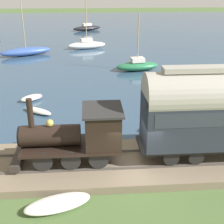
# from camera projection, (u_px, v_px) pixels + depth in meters

# --- Properties ---
(ground_plane) EXTENTS (200.00, 200.00, 0.00)m
(ground_plane) POSITION_uv_depth(u_px,v_px,m) (133.00, 173.00, 15.39)
(ground_plane) COLOR #476033
(harbor_water) EXTENTS (80.00, 80.00, 0.01)m
(harbor_water) POSITION_uv_depth(u_px,v_px,m) (100.00, 34.00, 55.02)
(harbor_water) COLOR #2D4760
(harbor_water) RESTS_ON ground
(rail_embankment) EXTENTS (4.40, 56.00, 0.51)m
(rail_embankment) POSITION_uv_depth(u_px,v_px,m) (132.00, 163.00, 15.91)
(rail_embankment) COLOR #756651
(rail_embankment) RESTS_ON ground
(steam_locomotive) EXTENTS (2.25, 5.35, 3.33)m
(steam_locomotive) POSITION_uv_depth(u_px,v_px,m) (81.00, 133.00, 15.02)
(steam_locomotive) COLOR black
(steam_locomotive) RESTS_ON rail_embankment
(sailboat_black) EXTENTS (3.88, 5.73, 5.17)m
(sailboat_black) POSITION_uv_depth(u_px,v_px,m) (87.00, 28.00, 58.91)
(sailboat_black) COLOR black
(sailboat_black) RESTS_ON harbor_water
(sailboat_white) EXTENTS (2.57, 5.44, 9.30)m
(sailboat_white) POSITION_uv_depth(u_px,v_px,m) (87.00, 44.00, 43.17)
(sailboat_white) COLOR white
(sailboat_white) RESTS_ON harbor_water
(sailboat_blue) EXTENTS (4.14, 6.50, 6.77)m
(sailboat_blue) POSITION_uv_depth(u_px,v_px,m) (26.00, 51.00, 39.29)
(sailboat_blue) COLOR #335199
(sailboat_blue) RESTS_ON harbor_water
(sailboat_green) EXTENTS (2.50, 4.78, 5.79)m
(sailboat_green) POSITION_uv_depth(u_px,v_px,m) (137.00, 65.00, 32.79)
(sailboat_green) COLOR #236B42
(sailboat_green) RESTS_ON harbor_water
(rowboat_mid_harbor) EXTENTS (1.99, 2.39, 0.33)m
(rowboat_mid_harbor) POSITION_uv_depth(u_px,v_px,m) (38.00, 111.00, 22.32)
(rowboat_mid_harbor) COLOR beige
(rowboat_mid_harbor) RESTS_ON harbor_water
(rowboat_near_shore) EXTENTS (2.42, 2.05, 0.45)m
(rowboat_near_shore) POSITION_uv_depth(u_px,v_px,m) (211.00, 105.00, 23.31)
(rowboat_near_shore) COLOR silver
(rowboat_near_shore) RESTS_ON harbor_water
(rowboat_off_pier) EXTENTS (1.71, 1.93, 0.47)m
(rowboat_off_pier) POSITION_uv_depth(u_px,v_px,m) (31.00, 98.00, 24.59)
(rowboat_off_pier) COLOR beige
(rowboat_off_pier) RESTS_ON harbor_water
(rowboat_far_out) EXTENTS (1.61, 2.62, 0.53)m
(rowboat_far_out) POSITION_uv_depth(u_px,v_px,m) (161.00, 125.00, 19.84)
(rowboat_far_out) COLOR beige
(rowboat_far_out) RESTS_ON harbor_water
(beached_dinghy) EXTENTS (1.88, 3.00, 0.44)m
(beached_dinghy) POSITION_uv_depth(u_px,v_px,m) (58.00, 204.00, 12.98)
(beached_dinghy) COLOR silver
(beached_dinghy) RESTS_ON ground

